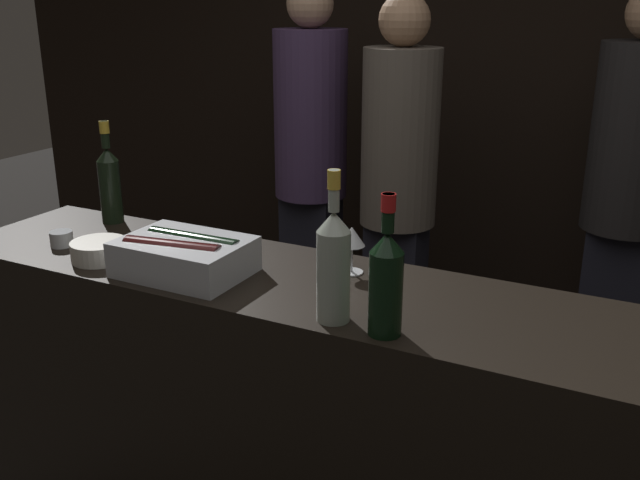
# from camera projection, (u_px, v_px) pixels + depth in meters

# --- Properties ---
(wall_back_chalkboard) EXTENTS (6.40, 0.06, 2.80)m
(wall_back_chalkboard) POSITION_uv_depth(u_px,v_px,m) (505.00, 70.00, 3.56)
(wall_back_chalkboard) COLOR black
(wall_back_chalkboard) RESTS_ON ground_plane
(bar_counter) EXTENTS (2.40, 0.52, 1.00)m
(bar_counter) POSITION_uv_depth(u_px,v_px,m) (316.00, 438.00, 2.12)
(bar_counter) COLOR black
(bar_counter) RESTS_ON ground_plane
(ice_bin_with_bottles) EXTENTS (0.36, 0.26, 0.11)m
(ice_bin_with_bottles) POSITION_uv_depth(u_px,v_px,m) (184.00, 255.00, 2.02)
(ice_bin_with_bottles) COLOR #B7BABF
(ice_bin_with_bottles) RESTS_ON bar_counter
(bowl_white) EXTENTS (0.17, 0.17, 0.06)m
(bowl_white) POSITION_uv_depth(u_px,v_px,m) (99.00, 250.00, 2.13)
(bowl_white) COLOR silver
(bowl_white) RESTS_ON bar_counter
(wine_glass) EXTENTS (0.08, 0.08, 0.14)m
(wine_glass) POSITION_uv_depth(u_px,v_px,m) (352.00, 238.00, 2.01)
(wine_glass) COLOR silver
(wine_glass) RESTS_ON bar_counter
(candle_votive) EXTENTS (0.07, 0.07, 0.05)m
(candle_votive) POSITION_uv_depth(u_px,v_px,m) (61.00, 239.00, 2.25)
(candle_votive) COLOR silver
(candle_votive) RESTS_ON bar_counter
(red_wine_bottle_burgundy) EXTENTS (0.08, 0.08, 0.34)m
(red_wine_bottle_burgundy) POSITION_uv_depth(u_px,v_px,m) (386.00, 279.00, 1.63)
(red_wine_bottle_burgundy) COLOR black
(red_wine_bottle_burgundy) RESTS_ON bar_counter
(rose_wine_bottle) EXTENTS (0.08, 0.08, 0.38)m
(rose_wine_bottle) POSITION_uv_depth(u_px,v_px,m) (333.00, 263.00, 1.70)
(rose_wine_bottle) COLOR #9EA899
(rose_wine_bottle) RESTS_ON bar_counter
(champagne_bottle) EXTENTS (0.07, 0.07, 0.35)m
(champagne_bottle) POSITION_uv_depth(u_px,v_px,m) (110.00, 181.00, 2.46)
(champagne_bottle) COLOR black
(champagne_bottle) RESTS_ON bar_counter
(person_in_hoodie) EXTENTS (0.35, 0.35, 1.80)m
(person_in_hoodie) POSITION_uv_depth(u_px,v_px,m) (629.00, 187.00, 2.92)
(person_in_hoodie) COLOR black
(person_in_hoodie) RESTS_ON ground_plane
(person_blond_tee) EXTENTS (0.34, 0.34, 1.82)m
(person_blond_tee) POSITION_uv_depth(u_px,v_px,m) (311.00, 158.00, 3.36)
(person_blond_tee) COLOR black
(person_blond_tee) RESTS_ON ground_plane
(person_grey_polo) EXTENTS (0.33, 0.33, 1.76)m
(person_grey_polo) POSITION_uv_depth(u_px,v_px,m) (399.00, 182.00, 3.05)
(person_grey_polo) COLOR black
(person_grey_polo) RESTS_ON ground_plane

